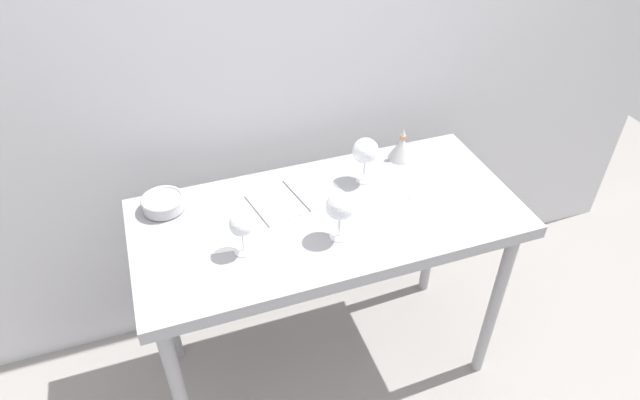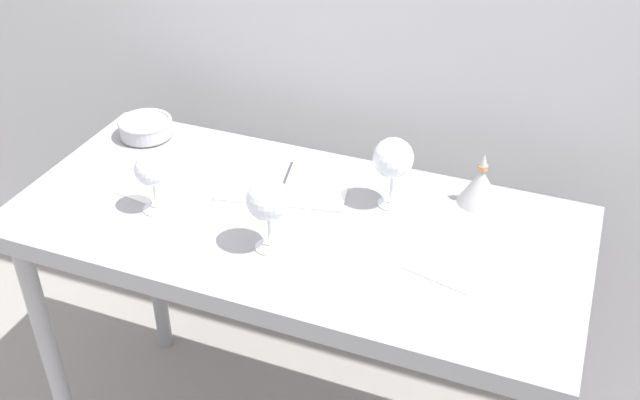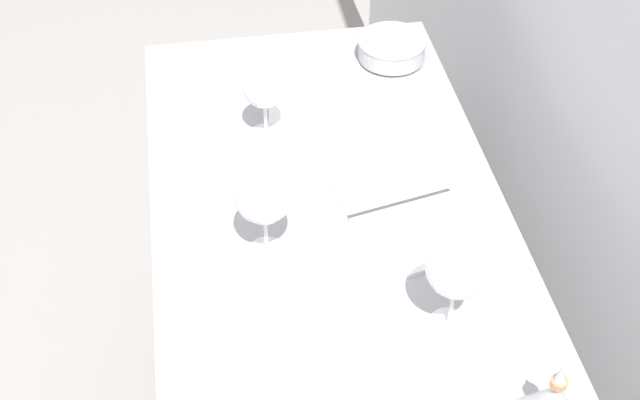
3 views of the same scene
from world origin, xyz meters
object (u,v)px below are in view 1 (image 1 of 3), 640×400
tasting_sheet_upper (426,187)px  decanter_funnel (402,148)px  open_notebook (296,196)px  wine_glass_near_center (340,207)px  wine_glass_far_right (365,152)px  tasting_bowl (163,203)px  wine_glass_near_left (241,226)px  tasting_sheet_lower (223,225)px

tasting_sheet_upper → decanter_funnel: size_ratio=1.87×
open_notebook → decanter_funnel: decanter_funnel is taller
wine_glass_near_center → wine_glass_far_right: 0.34m
tasting_bowl → decanter_funnel: decanter_funnel is taller
wine_glass_near_left → tasting_bowl: 0.39m
tasting_sheet_lower → wine_glass_near_left: bearing=-67.1°
wine_glass_near_left → tasting_bowl: (-0.22, 0.31, -0.08)m
open_notebook → tasting_sheet_upper: bearing=-24.0°
wine_glass_near_center → tasting_sheet_upper: wine_glass_near_center is taller
wine_glass_near_center → wine_glass_far_right: size_ratio=1.00×
wine_glass_near_center → tasting_sheet_lower: 0.43m
tasting_bowl → tasting_sheet_upper: bearing=-11.6°
wine_glass_near_center → tasting_bowl: bearing=147.7°
tasting_bowl → wine_glass_far_right: bearing=-5.7°
tasting_sheet_upper → decanter_funnel: (-0.01, 0.21, 0.05)m
tasting_sheet_lower → decanter_funnel: size_ratio=1.96×
wine_glass_near_left → tasting_sheet_lower: bearing=105.3°
wine_glass_near_center → open_notebook: size_ratio=0.51×
wine_glass_far_right → wine_glass_near_center: bearing=-127.4°
wine_glass_near_center → tasting_sheet_upper: (0.41, 0.15, -0.13)m
tasting_sheet_lower → tasting_bowl: tasting_bowl is taller
wine_glass_near_center → decanter_funnel: bearing=41.3°
tasting_bowl → open_notebook: bearing=-10.9°
wine_glass_far_right → open_notebook: size_ratio=0.51×
wine_glass_near_left → tasting_sheet_lower: wine_glass_near_left is taller
tasting_sheet_lower → tasting_bowl: (-0.18, 0.16, 0.03)m
tasting_sheet_upper → decanter_funnel: 0.22m
wine_glass_near_left → wine_glass_far_right: bearing=23.7°
wine_glass_near_center → decanter_funnel: size_ratio=1.30×
wine_glass_near_left → tasting_bowl: bearing=125.9°
open_notebook → tasting_bowl: 0.48m
wine_glass_near_center → decanter_funnel: (0.41, 0.36, -0.08)m
wine_glass_far_right → decanter_funnel: size_ratio=1.31×
tasting_sheet_lower → decanter_funnel: decanter_funnel is taller
wine_glass_near_center → wine_glass_near_left: (-0.32, 0.04, -0.02)m
wine_glass_near_center → tasting_sheet_lower: (-0.37, 0.19, -0.13)m
wine_glass_near_left → wine_glass_far_right: wine_glass_far_right is taller
tasting_sheet_upper → decanter_funnel: bearing=105.2°
decanter_funnel → tasting_sheet_upper: bearing=-88.6°
wine_glass_near_center → wine_glass_far_right: (0.21, 0.27, -0.00)m
wine_glass_far_right → tasting_sheet_lower: bearing=-171.7°
open_notebook → tasting_sheet_lower: bearing=-178.6°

